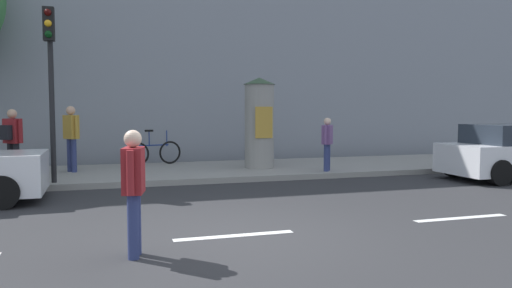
{
  "coord_description": "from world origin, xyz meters",
  "views": [
    {
      "loc": [
        -1.75,
        -6.79,
        1.85
      ],
      "look_at": [
        0.94,
        2.0,
        1.2
      ],
      "focal_mm": 34.03,
      "sensor_mm": 36.0,
      "label": 1
    }
  ],
  "objects_px": {
    "traffic_light": "(50,65)",
    "pedestrian_with_backpack": "(134,184)",
    "pedestrian_tallest": "(71,133)",
    "poster_column": "(259,122)",
    "pedestrian_in_red_top": "(327,140)",
    "pedestrian_in_dark_shirt": "(12,137)",
    "bicycle_leaning": "(154,152)"
  },
  "relations": [
    {
      "from": "poster_column",
      "to": "pedestrian_tallest",
      "type": "bearing_deg",
      "value": 174.18
    },
    {
      "from": "pedestrian_with_backpack",
      "to": "poster_column",
      "type": "bearing_deg",
      "value": 61.82
    },
    {
      "from": "traffic_light",
      "to": "pedestrian_in_red_top",
      "type": "relative_size",
      "value": 2.7
    },
    {
      "from": "poster_column",
      "to": "pedestrian_in_dark_shirt",
      "type": "bearing_deg",
      "value": -177.69
    },
    {
      "from": "traffic_light",
      "to": "poster_column",
      "type": "bearing_deg",
      "value": 15.71
    },
    {
      "from": "traffic_light",
      "to": "poster_column",
      "type": "xyz_separation_m",
      "value": [
        5.48,
        1.54,
        -1.37
      ]
    },
    {
      "from": "poster_column",
      "to": "pedestrian_tallest",
      "type": "relative_size",
      "value": 1.46
    },
    {
      "from": "pedestrian_in_red_top",
      "to": "pedestrian_in_dark_shirt",
      "type": "bearing_deg",
      "value": 172.63
    },
    {
      "from": "pedestrian_with_backpack",
      "to": "bicycle_leaning",
      "type": "relative_size",
      "value": 0.93
    },
    {
      "from": "poster_column",
      "to": "pedestrian_in_dark_shirt",
      "type": "relative_size",
      "value": 1.54
    },
    {
      "from": "poster_column",
      "to": "pedestrian_in_red_top",
      "type": "distance_m",
      "value": 2.1
    },
    {
      "from": "poster_column",
      "to": "pedestrian_in_red_top",
      "type": "bearing_deg",
      "value": -39.99
    },
    {
      "from": "pedestrian_in_red_top",
      "to": "traffic_light",
      "type": "bearing_deg",
      "value": -178.13
    },
    {
      "from": "pedestrian_in_dark_shirt",
      "to": "pedestrian_tallest",
      "type": "bearing_deg",
      "value": 30.91
    },
    {
      "from": "pedestrian_with_backpack",
      "to": "pedestrian_tallest",
      "type": "xyz_separation_m",
      "value": [
        -1.26,
        7.92,
        0.29
      ]
    },
    {
      "from": "traffic_light",
      "to": "bicycle_leaning",
      "type": "bearing_deg",
      "value": 50.74
    },
    {
      "from": "poster_column",
      "to": "traffic_light",
      "type": "bearing_deg",
      "value": -164.29
    },
    {
      "from": "pedestrian_in_dark_shirt",
      "to": "bicycle_leaning",
      "type": "height_order",
      "value": "pedestrian_in_dark_shirt"
    },
    {
      "from": "bicycle_leaning",
      "to": "pedestrian_in_red_top",
      "type": "bearing_deg",
      "value": -33.26
    },
    {
      "from": "traffic_light",
      "to": "pedestrian_with_backpack",
      "type": "xyz_separation_m",
      "value": [
        1.52,
        -5.85,
        -1.93
      ]
    },
    {
      "from": "traffic_light",
      "to": "pedestrian_in_dark_shirt",
      "type": "height_order",
      "value": "traffic_light"
    },
    {
      "from": "bicycle_leaning",
      "to": "pedestrian_tallest",
      "type": "bearing_deg",
      "value": -154.89
    },
    {
      "from": "bicycle_leaning",
      "to": "pedestrian_with_backpack",
      "type": "bearing_deg",
      "value": -96.7
    },
    {
      "from": "pedestrian_with_backpack",
      "to": "pedestrian_in_dark_shirt",
      "type": "distance_m",
      "value": 7.59
    },
    {
      "from": "pedestrian_in_dark_shirt",
      "to": "pedestrian_with_backpack",
      "type": "bearing_deg",
      "value": -70.06
    },
    {
      "from": "poster_column",
      "to": "bicycle_leaning",
      "type": "height_order",
      "value": "poster_column"
    },
    {
      "from": "poster_column",
      "to": "bicycle_leaning",
      "type": "distance_m",
      "value": 3.45
    },
    {
      "from": "pedestrian_in_red_top",
      "to": "pedestrian_in_dark_shirt",
      "type": "xyz_separation_m",
      "value": [
        -8.11,
        1.05,
        0.17
      ]
    },
    {
      "from": "poster_column",
      "to": "pedestrian_with_backpack",
      "type": "height_order",
      "value": "poster_column"
    },
    {
      "from": "traffic_light",
      "to": "pedestrian_with_backpack",
      "type": "bearing_deg",
      "value": -75.4
    },
    {
      "from": "bicycle_leaning",
      "to": "traffic_light",
      "type": "bearing_deg",
      "value": -129.26
    },
    {
      "from": "pedestrian_with_backpack",
      "to": "pedestrian_tallest",
      "type": "bearing_deg",
      "value": 99.01
    }
  ]
}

